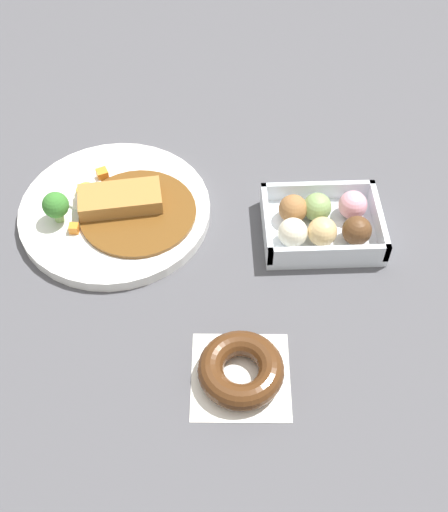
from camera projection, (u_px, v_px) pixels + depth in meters
ground_plane at (187, 250)px, 0.95m from camera, size 1.60×1.60×0.00m
curry_plate at (115, 210)px, 0.98m from camera, size 0.29×0.29×0.07m
donut_box at (322, 223)px, 0.95m from camera, size 0.17×0.13×0.05m
chocolate_ring_donut at (241, 370)px, 0.80m from camera, size 0.13×0.13×0.03m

